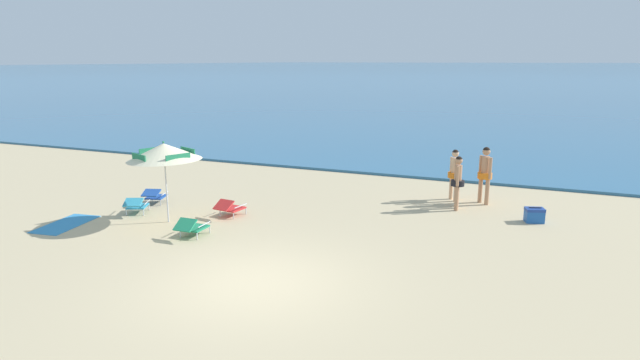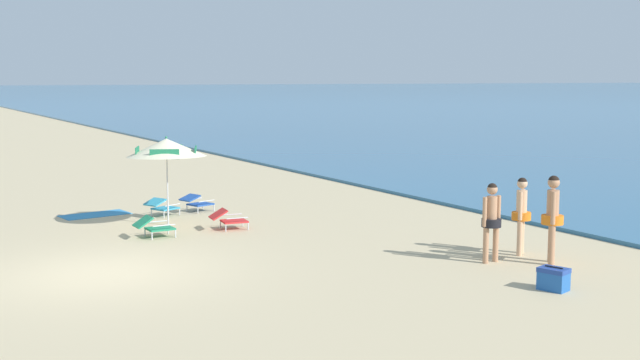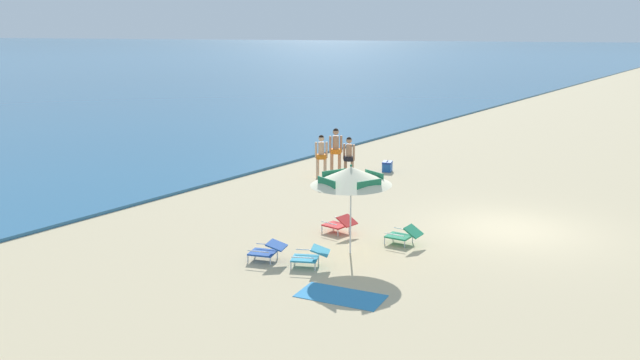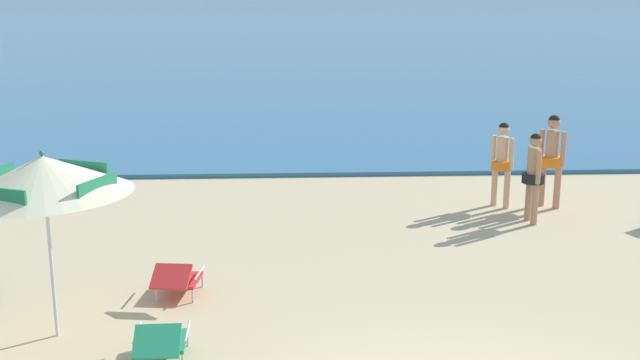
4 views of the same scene
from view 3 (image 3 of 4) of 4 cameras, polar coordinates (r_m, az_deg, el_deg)
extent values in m
plane|color=tan|center=(19.15, 16.17, -4.12)|extent=(800.00, 800.00, 0.00)
cylinder|color=silver|center=(16.14, 2.67, -2.67)|extent=(0.04, 0.04, 2.20)
cone|color=beige|center=(15.93, 2.71, 0.37)|extent=(2.22, 2.21, 0.50)
cube|color=#1E724C|center=(16.52, 1.22, 0.46)|extent=(0.67, 0.30, 0.25)
cube|color=#1E724C|center=(15.54, 0.57, -0.31)|extent=(0.30, 0.67, 0.25)
cube|color=#1E724C|center=(15.39, 4.30, -0.48)|extent=(0.67, 0.30, 0.25)
cube|color=#1E724C|center=(16.38, 4.72, 0.32)|extent=(0.30, 0.67, 0.25)
sphere|color=#1E724C|center=(15.88, 2.71, 1.26)|extent=(0.06, 0.06, 0.06)
cube|color=red|center=(18.08, 1.36, -3.94)|extent=(0.59, 0.66, 0.04)
cube|color=red|center=(17.78, 2.37, -3.55)|extent=(0.54, 0.44, 0.24)
cylinder|color=silver|center=(18.11, 0.17, -4.27)|extent=(0.03, 0.03, 0.18)
cylinder|color=silver|center=(18.47, 1.16, -3.94)|extent=(0.03, 0.03, 0.18)
cylinder|color=silver|center=(17.76, 1.57, -4.62)|extent=(0.03, 0.03, 0.18)
cylinder|color=silver|center=(18.12, 2.55, -4.27)|extent=(0.03, 0.03, 0.18)
cylinder|color=silver|center=(17.84, 0.79, -3.76)|extent=(0.09, 0.54, 0.02)
cylinder|color=silver|center=(18.25, 1.93, -3.39)|extent=(0.09, 0.54, 0.02)
cube|color=#1E7F56|center=(17.23, 6.85, -4.87)|extent=(0.54, 0.61, 0.04)
cube|color=#1E7F56|center=(17.01, 8.11, -4.43)|extent=(0.50, 0.39, 0.25)
cylinder|color=silver|center=(17.17, 5.62, -5.29)|extent=(0.03, 0.03, 0.18)
cylinder|color=silver|center=(17.59, 6.34, -4.86)|extent=(0.03, 0.03, 0.18)
cylinder|color=silver|center=(16.94, 7.36, -5.58)|extent=(0.03, 0.03, 0.18)
cylinder|color=silver|center=(17.37, 8.04, -5.14)|extent=(0.03, 0.03, 0.18)
cylinder|color=silver|center=(16.96, 6.45, -4.73)|extent=(0.04, 0.54, 0.02)
cylinder|color=silver|center=(17.44, 7.25, -4.25)|extent=(0.04, 0.54, 0.02)
cube|color=#1E4799|center=(15.93, -5.00, -6.30)|extent=(0.67, 0.73, 0.04)
cube|color=#1E4799|center=(15.74, -3.79, -5.67)|extent=(0.59, 0.54, 0.16)
cylinder|color=silver|center=(15.86, -6.28, -6.84)|extent=(0.03, 0.03, 0.18)
cylinder|color=silver|center=(16.28, -5.62, -6.30)|extent=(0.03, 0.03, 0.18)
cylinder|color=silver|center=(15.66, -4.34, -7.06)|extent=(0.03, 0.03, 0.18)
cylinder|color=silver|center=(16.09, -3.72, -6.50)|extent=(0.03, 0.03, 0.18)
cylinder|color=silver|center=(15.65, -5.38, -6.20)|extent=(0.18, 0.52, 0.02)
cylinder|color=silver|center=(16.14, -4.65, -5.59)|extent=(0.18, 0.52, 0.02)
cube|color=teal|center=(15.48, -1.32, -6.82)|extent=(0.72, 0.76, 0.04)
cube|color=teal|center=(15.35, 0.03, -6.13)|extent=(0.62, 0.58, 0.17)
cylinder|color=silver|center=(15.34, -2.54, -7.45)|extent=(0.03, 0.03, 0.18)
cylinder|color=silver|center=(15.79, -2.19, -6.85)|extent=(0.03, 0.03, 0.18)
cylinder|color=silver|center=(15.24, -0.43, -7.57)|extent=(0.03, 0.03, 0.18)
cylinder|color=silver|center=(15.70, -0.13, -6.96)|extent=(0.03, 0.03, 0.18)
cylinder|color=silver|center=(15.18, -1.52, -6.74)|extent=(0.25, 0.50, 0.02)
cylinder|color=silver|center=(15.70, -1.14, -6.08)|extent=(0.25, 0.50, 0.02)
cylinder|color=tan|center=(24.50, 2.22, 0.95)|extent=(0.12, 0.12, 0.79)
cylinder|color=tan|center=(24.38, 2.81, 0.88)|extent=(0.12, 0.12, 0.79)
cylinder|color=black|center=(24.36, 2.52, 1.87)|extent=(0.40, 0.40, 0.16)
cylinder|color=tan|center=(24.31, 2.53, 2.48)|extent=(0.22, 0.22, 0.56)
cylinder|color=tan|center=(24.40, 2.11, 2.48)|extent=(0.09, 0.09, 0.59)
cylinder|color=tan|center=(24.23, 2.95, 2.40)|extent=(0.09, 0.09, 0.59)
sphere|color=tan|center=(24.24, 2.54, 3.45)|extent=(0.21, 0.21, 0.21)
sphere|color=black|center=(24.24, 2.54, 3.52)|extent=(0.20, 0.20, 0.20)
cylinder|color=#D8A87F|center=(24.76, -0.21, 1.09)|extent=(0.12, 0.12, 0.80)
cylinder|color=#D8A87F|center=(24.79, 0.44, 1.10)|extent=(0.12, 0.12, 0.80)
cylinder|color=orange|center=(24.69, 0.11, 2.05)|extent=(0.40, 0.40, 0.17)
cylinder|color=#D8A87F|center=(24.64, 0.11, 2.66)|extent=(0.22, 0.22, 0.57)
cylinder|color=#D8A87F|center=(24.63, -0.35, 2.61)|extent=(0.09, 0.09, 0.60)
cylinder|color=#D8A87F|center=(24.67, 0.58, 2.63)|extent=(0.09, 0.09, 0.60)
sphere|color=#D8A87F|center=(24.57, 0.12, 3.63)|extent=(0.22, 0.22, 0.22)
sphere|color=black|center=(24.57, 0.12, 3.69)|extent=(0.20, 0.20, 0.20)
cylinder|color=tan|center=(25.54, 1.70, 1.53)|extent=(0.13, 0.13, 0.87)
cylinder|color=tan|center=(25.47, 1.03, 1.50)|extent=(0.13, 0.13, 0.87)
cylinder|color=orange|center=(25.42, 1.37, 2.52)|extent=(0.44, 0.44, 0.18)
cylinder|color=tan|center=(25.37, 1.38, 3.16)|extent=(0.24, 0.24, 0.62)
cylinder|color=tan|center=(25.43, 1.85, 3.14)|extent=(0.09, 0.09, 0.65)
cylinder|color=tan|center=(25.32, 0.90, 3.10)|extent=(0.09, 0.09, 0.65)
sphere|color=tan|center=(25.30, 1.38, 4.20)|extent=(0.24, 0.24, 0.24)
sphere|color=black|center=(25.29, 1.38, 4.26)|extent=(0.22, 0.22, 0.22)
cube|color=#1E56A8|center=(26.12, 5.86, 1.10)|extent=(0.56, 0.47, 0.32)
cube|color=navy|center=(26.08, 5.87, 1.53)|extent=(0.58, 0.49, 0.08)
cylinder|color=black|center=(26.07, 5.87, 1.65)|extent=(0.33, 0.13, 0.02)
cube|color=#3384BC|center=(13.89, 1.82, -10.03)|extent=(1.15, 1.91, 0.01)
camera|label=1|loc=(22.89, 42.30, 6.95)|focal=29.73mm
camera|label=2|loc=(32.69, 31.07, 7.96)|focal=44.83mm
camera|label=4|loc=(16.17, 35.95, 5.34)|focal=43.07mm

